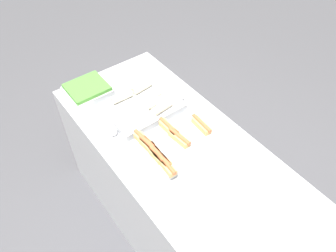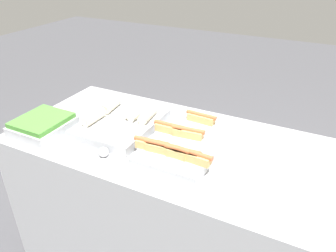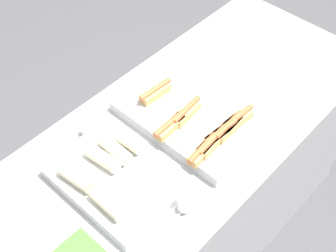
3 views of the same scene
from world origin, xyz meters
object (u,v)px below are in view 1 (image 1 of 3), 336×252
Objects in this scene: serving_spoon_near at (112,131)px; tray_hotdogs at (176,143)px; tray_wraps at (143,105)px; tray_side_front at (88,90)px; serving_spoon_far at (179,96)px.

tray_hotdogs is at bearing 36.93° from serving_spoon_near.
serving_spoon_near is at bearing -77.24° from tray_wraps.
tray_side_front is 1.26× the size of serving_spoon_near.
tray_wraps is at bearing 31.98° from tray_side_front.
tray_side_front is at bearing -148.02° from tray_wraps.
serving_spoon_near is (0.40, -0.05, -0.02)m from tray_side_front.
tray_side_front is (-0.34, -0.21, 0.00)m from tray_wraps.
tray_side_front reaches higher than serving_spoon_far.
tray_hotdogs reaches higher than serving_spoon_far.
serving_spoon_far is (-0.00, 0.51, 0.00)m from serving_spoon_near.
serving_spoon_near and serving_spoon_far have the same top height.
tray_wraps reaches higher than serving_spoon_far.
tray_wraps is (-0.37, 0.03, -0.00)m from tray_hotdogs.
tray_side_front reaches higher than serving_spoon_near.
tray_hotdogs is 2.65× the size of serving_spoon_far.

